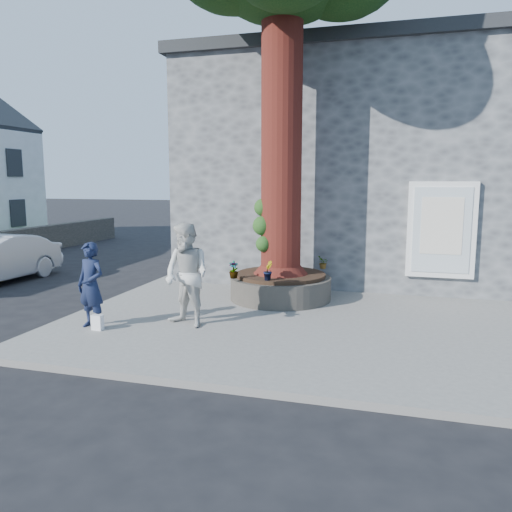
# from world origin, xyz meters

# --- Properties ---
(ground) EXTENTS (120.00, 120.00, 0.00)m
(ground) POSITION_xyz_m (0.00, 0.00, 0.00)
(ground) COLOR black
(ground) RESTS_ON ground
(pavement) EXTENTS (9.00, 8.00, 0.12)m
(pavement) POSITION_xyz_m (1.50, 1.00, 0.06)
(pavement) COLOR slate
(pavement) RESTS_ON ground
(yellow_line) EXTENTS (0.10, 30.00, 0.01)m
(yellow_line) POSITION_xyz_m (-3.05, 1.00, 0.00)
(yellow_line) COLOR yellow
(yellow_line) RESTS_ON ground
(stone_shop) EXTENTS (10.30, 8.30, 6.30)m
(stone_shop) POSITION_xyz_m (2.50, 7.20, 3.16)
(stone_shop) COLOR #4A4C4F
(stone_shop) RESTS_ON ground
(planter) EXTENTS (2.30, 2.30, 0.60)m
(planter) POSITION_xyz_m (0.80, 2.00, 0.41)
(planter) COLOR black
(planter) RESTS_ON pavement
(man) EXTENTS (0.64, 0.48, 1.59)m
(man) POSITION_xyz_m (-2.05, -1.15, 0.92)
(man) COLOR #151D3A
(man) RESTS_ON pavement
(woman) EXTENTS (1.14, 1.03, 1.94)m
(woman) POSITION_xyz_m (-0.39, -0.58, 1.09)
(woman) COLOR beige
(woman) RESTS_ON pavement
(shopping_bag) EXTENTS (0.20, 0.13, 0.28)m
(shopping_bag) POSITION_xyz_m (-1.86, -1.28, 0.26)
(shopping_bag) COLOR white
(shopping_bag) RESTS_ON pavement
(plant_a) EXTENTS (0.24, 0.20, 0.38)m
(plant_a) POSITION_xyz_m (-0.05, 1.15, 0.91)
(plant_a) COLOR gray
(plant_a) RESTS_ON planter
(plant_b) EXTENTS (0.24, 0.25, 0.41)m
(plant_b) POSITION_xyz_m (0.72, 1.15, 0.93)
(plant_b) COLOR gray
(plant_b) RESTS_ON planter
(plant_c) EXTENTS (0.27, 0.27, 0.35)m
(plant_c) POSITION_xyz_m (-0.05, 1.15, 0.90)
(plant_c) COLOR gray
(plant_c) RESTS_ON planter
(plant_d) EXTENTS (0.28, 0.30, 0.31)m
(plant_d) POSITION_xyz_m (1.65, 2.85, 0.87)
(plant_d) COLOR gray
(plant_d) RESTS_ON planter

